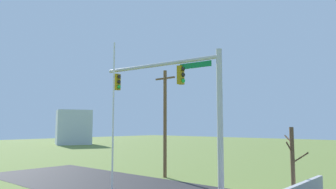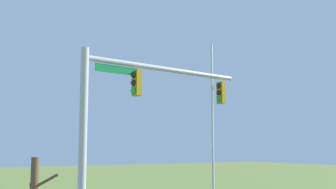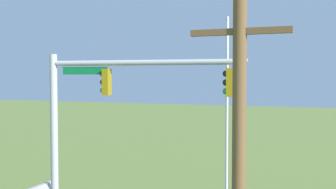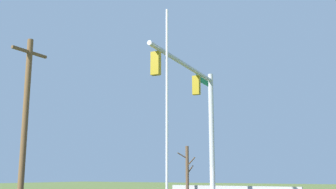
{
  "view_description": "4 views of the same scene",
  "coord_description": "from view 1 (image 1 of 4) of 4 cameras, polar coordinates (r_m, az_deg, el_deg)",
  "views": [
    {
      "loc": [
        9.9,
        -13.19,
        3.84
      ],
      "look_at": [
        -1.32,
        -0.44,
        5.52
      ],
      "focal_mm": 33.62,
      "sensor_mm": 36.0,
      "label": 1
    },
    {
      "loc": [
        7.17,
        13.1,
        4.0
      ],
      "look_at": [
        -1.42,
        -0.62,
        6.06
      ],
      "focal_mm": 44.99,
      "sensor_mm": 36.0,
      "label": 2
    },
    {
      "loc": [
        -7.42,
        12.04,
        6.6
      ],
      "look_at": [
        -2.69,
        -0.43,
        6.02
      ],
      "focal_mm": 42.57,
      "sensor_mm": 36.0,
      "label": 3
    },
    {
      "loc": [
        -17.94,
        -9.94,
        2.03
      ],
      "look_at": [
        -2.21,
        -0.4,
        5.64
      ],
      "focal_mm": 43.83,
      "sensor_mm": 36.0,
      "label": 4
    }
  ],
  "objects": [
    {
      "name": "signal_mast",
      "position": [
        15.84,
        3.29,
        -0.7
      ],
      "size": [
        7.36,
        1.05,
        7.47
      ],
      "color": "#B2B5BA",
      "rests_on": "ground_plane"
    },
    {
      "name": "flagpole",
      "position": [
        18.37,
        -9.91,
        -3.97
      ],
      "size": [
        0.1,
        0.1,
        8.71
      ],
      "primitive_type": "cylinder",
      "color": "silver",
      "rests_on": "ground_plane"
    },
    {
      "name": "bare_tree",
      "position": [
        16.47,
        21.69,
        -11.86
      ],
      "size": [
        1.27,
        1.02,
        3.77
      ],
      "color": "brown",
      "rests_on": "ground_plane"
    },
    {
      "name": "utility_pole",
      "position": [
        23.86,
        -0.54,
        -4.82
      ],
      "size": [
        1.9,
        0.26,
        8.05
      ],
      "color": "brown",
      "rests_on": "ground_plane"
    },
    {
      "name": "distant_building",
      "position": [
        68.28,
        -16.75,
        -5.7
      ],
      "size": [
        8.45,
        8.72,
        7.04
      ],
      "primitive_type": "cube",
      "rotation": [
        0.0,
        0.0,
        2.69
      ],
      "color": "silver",
      "rests_on": "ground_plane"
    }
  ]
}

